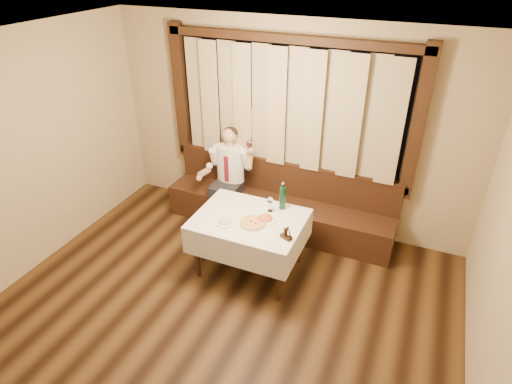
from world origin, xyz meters
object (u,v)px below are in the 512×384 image
at_px(pizza, 253,223).
at_px(green_bottle, 283,198).
at_px(seated_man, 229,169).
at_px(dining_table, 249,225).
at_px(pasta_red, 266,217).
at_px(banquette, 279,207).
at_px(pasta_cream, 225,220).
at_px(cruet_caddy, 286,235).

height_order(pizza, green_bottle, green_bottle).
bearing_deg(green_bottle, seated_man, 149.87).
height_order(dining_table, seated_man, seated_man).
distance_m(pasta_red, seated_man, 1.28).
distance_m(pizza, seated_man, 1.32).
height_order(banquette, pizza, banquette).
xyz_separation_m(pizza, pasta_red, (0.10, 0.14, 0.02)).
xyz_separation_m(banquette, pasta_cream, (-0.22, -1.21, 0.48)).
bearing_deg(pizza, pasta_cream, -163.35).
height_order(pasta_cream, green_bottle, green_bottle).
height_order(dining_table, pizza, pizza).
relative_size(pasta_red, seated_man, 0.20).
bearing_deg(pizza, pasta_red, 54.87).
distance_m(pizza, cruet_caddy, 0.46).
bearing_deg(dining_table, pasta_red, 12.83).
bearing_deg(pasta_red, seated_man, 135.85).
relative_size(banquette, pizza, 10.22).
relative_size(pasta_cream, green_bottle, 0.71).
relative_size(pizza, seated_man, 0.23).
height_order(dining_table, pasta_cream, pasta_cream).
relative_size(green_bottle, cruet_caddy, 2.46).
bearing_deg(dining_table, seated_man, 128.04).
relative_size(dining_table, green_bottle, 3.59).
relative_size(pasta_red, green_bottle, 0.79).
bearing_deg(dining_table, pizza, -48.71).
bearing_deg(green_bottle, pasta_cream, -132.90).
bearing_deg(banquette, pizza, -85.55).
xyz_separation_m(pizza, pasta_cream, (-0.30, -0.09, 0.02)).
xyz_separation_m(pasta_cream, green_bottle, (0.50, 0.54, 0.12)).
xyz_separation_m(dining_table, pasta_red, (0.19, 0.04, 0.14)).
bearing_deg(pasta_red, pizza, -125.13).
bearing_deg(seated_man, cruet_caddy, -42.14).
bearing_deg(cruet_caddy, pasta_cream, -158.24).
distance_m(banquette, dining_table, 1.08).
bearing_deg(banquette, pasta_cream, -100.13).
bearing_deg(pasta_cream, pizza, 16.65).
relative_size(green_bottle, seated_man, 0.25).
height_order(banquette, seated_man, seated_man).
relative_size(dining_table, pasta_red, 4.55).
relative_size(pizza, pasta_red, 1.12).
bearing_deg(green_bottle, dining_table, -129.17).
height_order(dining_table, pasta_red, pasta_red).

